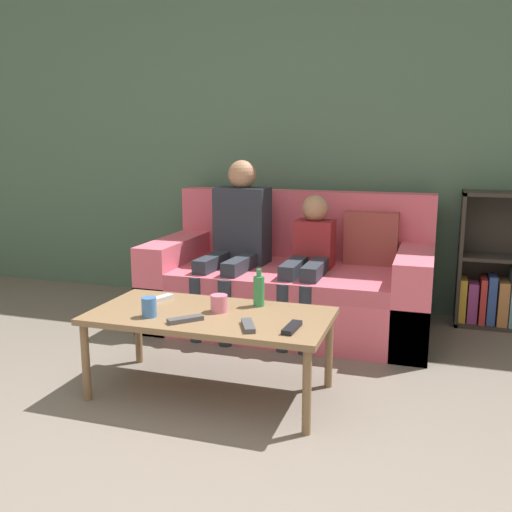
{
  "coord_description": "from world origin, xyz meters",
  "views": [
    {
      "loc": [
        1.04,
        -1.44,
        1.26
      ],
      "look_at": [
        0.05,
        1.64,
        0.6
      ],
      "focal_mm": 40.0,
      "sensor_mm": 36.0,
      "label": 1
    }
  ],
  "objects": [
    {
      "name": "wall_back",
      "position": [
        0.0,
        2.84,
        1.3
      ],
      "size": [
        12.0,
        0.06,
        2.6
      ],
      "color": "#4C6B56",
      "rests_on": "ground_plane"
    },
    {
      "name": "couch",
      "position": [
        0.12,
        2.26,
        0.29
      ],
      "size": [
        1.86,
        0.97,
        0.9
      ],
      "color": "#DB5B70",
      "rests_on": "ground_plane"
    },
    {
      "name": "bookshelf",
      "position": [
        1.53,
        2.68,
        0.36
      ],
      "size": [
        0.72,
        0.28,
        0.92
      ],
      "color": "#332D28",
      "rests_on": "ground_plane"
    },
    {
      "name": "coffee_table",
      "position": [
        -0.0,
        1.06,
        0.39
      ],
      "size": [
        1.18,
        0.6,
        0.42
      ],
      "color": "brown",
      "rests_on": "ground_plane"
    },
    {
      "name": "person_adult",
      "position": [
        -0.25,
        2.16,
        0.64
      ],
      "size": [
        0.38,
        0.68,
        1.13
      ],
      "rotation": [
        0.0,
        0.0,
        -0.07
      ],
      "color": "#282D38",
      "rests_on": "ground_plane"
    },
    {
      "name": "person_child",
      "position": [
        0.27,
        2.11,
        0.52
      ],
      "size": [
        0.25,
        0.66,
        0.91
      ],
      "rotation": [
        0.0,
        0.0,
        -0.01
      ],
      "color": "#282D38",
      "rests_on": "ground_plane"
    },
    {
      "name": "cup_near",
      "position": [
        0.03,
        1.1,
        0.47
      ],
      "size": [
        0.08,
        0.08,
        0.09
      ],
      "color": "pink",
      "rests_on": "coffee_table"
    },
    {
      "name": "cup_far",
      "position": [
        -0.26,
        0.92,
        0.47
      ],
      "size": [
        0.07,
        0.07,
        0.1
      ],
      "color": "#3D70B2",
      "rests_on": "coffee_table"
    },
    {
      "name": "tv_remote_0",
      "position": [
        0.25,
        0.9,
        0.43
      ],
      "size": [
        0.12,
        0.17,
        0.02
      ],
      "rotation": [
        0.0,
        0.0,
        0.44
      ],
      "color": "#47474C",
      "rests_on": "coffee_table"
    },
    {
      "name": "tv_remote_1",
      "position": [
        -0.34,
        1.18,
        0.43
      ],
      "size": [
        0.11,
        0.18,
        0.02
      ],
      "rotation": [
        0.0,
        0.0,
        -0.38
      ],
      "color": "#B7B7BC",
      "rests_on": "coffee_table"
    },
    {
      "name": "tv_remote_2",
      "position": [
        0.45,
        0.94,
        0.43
      ],
      "size": [
        0.06,
        0.17,
        0.02
      ],
      "rotation": [
        0.0,
        0.0,
        -0.06
      ],
      "color": "black",
      "rests_on": "coffee_table"
    },
    {
      "name": "tv_remote_3",
      "position": [
        -0.06,
        0.9,
        0.43
      ],
      "size": [
        0.15,
        0.16,
        0.02
      ],
      "rotation": [
        0.0,
        0.0,
        -0.76
      ],
      "color": "#47474C",
      "rests_on": "coffee_table"
    },
    {
      "name": "bottle",
      "position": [
        0.19,
        1.26,
        0.51
      ],
      "size": [
        0.06,
        0.06,
        0.19
      ],
      "color": "#33844C",
      "rests_on": "coffee_table"
    }
  ]
}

